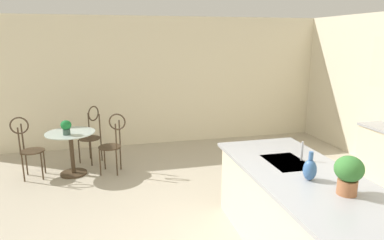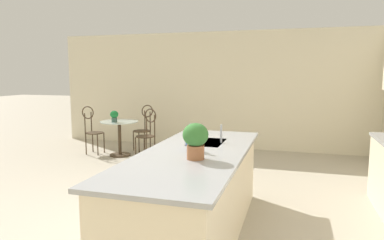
{
  "view_description": "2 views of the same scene",
  "coord_description": "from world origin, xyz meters",
  "px_view_note": "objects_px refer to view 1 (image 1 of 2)",
  "views": [
    {
      "loc": [
        2.93,
        -1.02,
        2.25
      ],
      "look_at": [
        -1.8,
        0.15,
        1.07
      ],
      "focal_mm": 31.65,
      "sensor_mm": 36.0,
      "label": 1
    },
    {
      "loc": [
        3.74,
        1.86,
        1.74
      ],
      "look_at": [
        -1.41,
        0.32,
        1.02
      ],
      "focal_mm": 32.5,
      "sensor_mm": 36.0,
      "label": 2
    }
  ],
  "objects_px": {
    "chair_near_window": "(113,141)",
    "vase_on_counter": "(310,169)",
    "chair_by_island": "(91,132)",
    "potted_plant_on_table": "(66,127)",
    "chair_toward_desk": "(28,145)",
    "potted_plant_counter_near": "(349,173)",
    "bistro_table": "(72,149)"
  },
  "relations": [
    {
      "from": "chair_near_window",
      "to": "chair_toward_desk",
      "type": "xyz_separation_m",
      "value": [
        -0.1,
        -1.34,
        0.0
      ]
    },
    {
      "from": "chair_by_island",
      "to": "chair_toward_desk",
      "type": "distance_m",
      "value": 1.12
    },
    {
      "from": "potted_plant_counter_near",
      "to": "vase_on_counter",
      "type": "distance_m",
      "value": 0.39
    },
    {
      "from": "chair_near_window",
      "to": "vase_on_counter",
      "type": "height_order",
      "value": "vase_on_counter"
    },
    {
      "from": "chair_near_window",
      "to": "chair_by_island",
      "type": "distance_m",
      "value": 0.77
    },
    {
      "from": "potted_plant_on_table",
      "to": "vase_on_counter",
      "type": "xyz_separation_m",
      "value": [
        2.89,
        2.54,
        0.15
      ]
    },
    {
      "from": "chair_by_island",
      "to": "potted_plant_on_table",
      "type": "height_order",
      "value": "chair_by_island"
    },
    {
      "from": "bistro_table",
      "to": "vase_on_counter",
      "type": "distance_m",
      "value": 3.97
    },
    {
      "from": "potted_plant_on_table",
      "to": "vase_on_counter",
      "type": "bearing_deg",
      "value": 41.24
    },
    {
      "from": "chair_by_island",
      "to": "chair_near_window",
      "type": "bearing_deg",
      "value": 29.39
    },
    {
      "from": "potted_plant_on_table",
      "to": "chair_by_island",
      "type": "bearing_deg",
      "value": 154.63
    },
    {
      "from": "chair_toward_desk",
      "to": "bistro_table",
      "type": "bearing_deg",
      "value": 89.02
    },
    {
      "from": "potted_plant_counter_near",
      "to": "vase_on_counter",
      "type": "height_order",
      "value": "potted_plant_counter_near"
    },
    {
      "from": "potted_plant_counter_near",
      "to": "chair_by_island",
      "type": "bearing_deg",
      "value": -149.36
    },
    {
      "from": "potted_plant_on_table",
      "to": "vase_on_counter",
      "type": "height_order",
      "value": "vase_on_counter"
    },
    {
      "from": "chair_near_window",
      "to": "potted_plant_counter_near",
      "type": "xyz_separation_m",
      "value": [
        3.29,
        1.97,
        0.55
      ]
    },
    {
      "from": "bistro_table",
      "to": "chair_by_island",
      "type": "relative_size",
      "value": 0.77
    },
    {
      "from": "chair_near_window",
      "to": "potted_plant_on_table",
      "type": "xyz_separation_m",
      "value": [
        0.05,
        -0.72,
        0.3
      ]
    },
    {
      "from": "chair_near_window",
      "to": "potted_plant_on_table",
      "type": "height_order",
      "value": "chair_near_window"
    },
    {
      "from": "bistro_table",
      "to": "potted_plant_on_table",
      "type": "distance_m",
      "value": 0.45
    },
    {
      "from": "chair_toward_desk",
      "to": "potted_plant_counter_near",
      "type": "xyz_separation_m",
      "value": [
        3.39,
        3.31,
        0.55
      ]
    },
    {
      "from": "potted_plant_on_table",
      "to": "vase_on_counter",
      "type": "relative_size",
      "value": 0.83
    },
    {
      "from": "chair_by_island",
      "to": "vase_on_counter",
      "type": "height_order",
      "value": "vase_on_counter"
    },
    {
      "from": "chair_near_window",
      "to": "vase_on_counter",
      "type": "bearing_deg",
      "value": 31.78
    },
    {
      "from": "bistro_table",
      "to": "chair_near_window",
      "type": "distance_m",
      "value": 0.69
    },
    {
      "from": "chair_toward_desk",
      "to": "potted_plant_on_table",
      "type": "xyz_separation_m",
      "value": [
        0.15,
        0.63,
        0.3
      ]
    },
    {
      "from": "bistro_table",
      "to": "chair_near_window",
      "type": "bearing_deg",
      "value": 82.67
    },
    {
      "from": "potted_plant_on_table",
      "to": "chair_near_window",
      "type": "bearing_deg",
      "value": 93.8
    },
    {
      "from": "chair_toward_desk",
      "to": "potted_plant_on_table",
      "type": "distance_m",
      "value": 0.71
    },
    {
      "from": "chair_toward_desk",
      "to": "chair_by_island",
      "type": "bearing_deg",
      "value": 120.47
    },
    {
      "from": "chair_near_window",
      "to": "chair_toward_desk",
      "type": "relative_size",
      "value": 1.0
    },
    {
      "from": "chair_near_window",
      "to": "potted_plant_counter_near",
      "type": "height_order",
      "value": "potted_plant_counter_near"
    }
  ]
}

